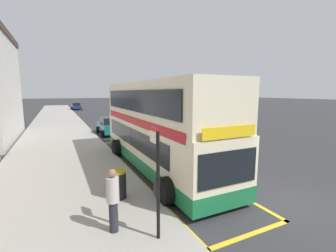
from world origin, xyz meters
name	(u,v)px	position (x,y,z in m)	size (l,w,h in m)	color
ground_plane	(106,117)	(0.00, 32.00, 0.00)	(260.00, 260.00, 0.00)	#333335
pavement_near	(58,119)	(-7.00, 32.00, 0.07)	(6.00, 76.00, 0.14)	#A39E93
double_decker_bus	(157,128)	(-2.46, 5.96, 2.07)	(3.25, 11.17, 4.40)	beige
bus_bay_markings	(156,165)	(-2.45, 6.14, 0.01)	(3.10, 13.69, 0.01)	yellow
bus_stop_sign	(157,175)	(-4.90, 0.25, 1.82)	(0.09, 0.51, 2.89)	black
parked_car_teal_far	(110,126)	(-2.64, 16.64, 0.80)	(2.09, 4.20, 1.62)	#196066
parked_car_navy_distant	(76,106)	(-2.97, 50.66, 0.80)	(2.09, 4.20, 1.62)	navy
parked_car_maroon_behind	(121,111)	(2.78, 33.56, 0.80)	(2.09, 4.20, 1.62)	maroon
pedestrian_waiting_near_sign	(113,198)	(-5.87, 0.98, 1.10)	(0.34, 0.34, 1.76)	#26262D
litter_bin	(118,184)	(-5.26, 2.94, 0.65)	(0.59, 0.59, 1.02)	black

